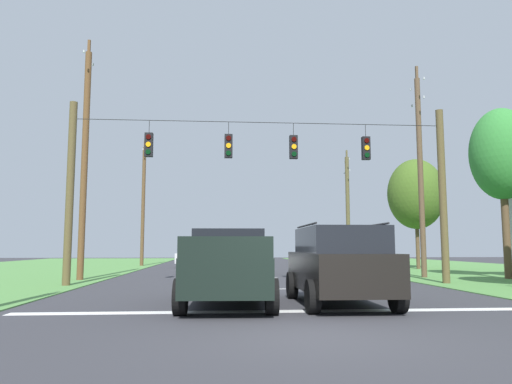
{
  "coord_description": "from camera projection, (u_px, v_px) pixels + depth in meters",
  "views": [
    {
      "loc": [
        -1.6,
        -8.31,
        1.49
      ],
      "look_at": [
        -0.14,
        10.61,
        3.62
      ],
      "focal_mm": 34.24,
      "sensor_mm": 36.0,
      "label": 1
    }
  ],
  "objects": [
    {
      "name": "ground_plane",
      "position": [
        313.0,
        336.0,
        8.19
      ],
      "size": [
        120.0,
        120.0,
        0.0
      ],
      "primitive_type": "plane",
      "color": "#333338"
    },
    {
      "name": "stop_bar_stripe",
      "position": [
        287.0,
        311.0,
        11.27
      ],
      "size": [
        12.53,
        0.45,
        0.01
      ],
      "primitive_type": "cube",
      "color": "white",
      "rests_on": "ground"
    },
    {
      "name": "lane_dash_0",
      "position": [
        263.0,
        289.0,
        17.21
      ],
      "size": [
        2.5,
        0.15,
        0.01
      ],
      "primitive_type": "cube",
      "rotation": [
        0.0,
        0.0,
        1.57
      ],
      "color": "white",
      "rests_on": "ground"
    },
    {
      "name": "lane_dash_1",
      "position": [
        251.0,
        278.0,
        23.37
      ],
      "size": [
        2.5,
        0.15,
        0.01
      ],
      "primitive_type": "cube",
      "rotation": [
        0.0,
        0.0,
        1.57
      ],
      "color": "white",
      "rests_on": "ground"
    },
    {
      "name": "lane_dash_2",
      "position": [
        242.0,
        269.0,
        32.5
      ],
      "size": [
        2.5,
        0.15,
        0.01
      ],
      "primitive_type": "cube",
      "rotation": [
        0.0,
        0.0,
        1.57
      ],
      "color": "white",
      "rests_on": "ground"
    },
    {
      "name": "lane_dash_3",
      "position": [
        240.0,
        267.0,
        36.56
      ],
      "size": [
        2.5,
        0.15,
        0.01
      ],
      "primitive_type": "cube",
      "rotation": [
        0.0,
        0.0,
        1.57
      ],
      "color": "white",
      "rests_on": "ground"
    },
    {
      "name": "overhead_signal_span",
      "position": [
        261.0,
        184.0,
        19.46
      ],
      "size": [
        15.21,
        0.31,
        7.17
      ],
      "color": "brown",
      "rests_on": "ground"
    },
    {
      "name": "pickup_truck",
      "position": [
        228.0,
        267.0,
        12.64
      ],
      "size": [
        2.46,
        5.48,
        1.95
      ],
      "color": "black",
      "rests_on": "ground"
    },
    {
      "name": "suv_black",
      "position": [
        338.0,
        263.0,
        12.58
      ],
      "size": [
        2.25,
        4.82,
        2.05
      ],
      "color": "black",
      "rests_on": "ground"
    },
    {
      "name": "distant_car_crossing_white",
      "position": [
        244.0,
        259.0,
        27.08
      ],
      "size": [
        2.33,
        4.44,
        1.52
      ],
      "color": "silver",
      "rests_on": "ground"
    },
    {
      "name": "distant_car_oncoming",
      "position": [
        206.0,
        257.0,
        34.78
      ],
      "size": [
        4.35,
        2.12,
        1.52
      ],
      "color": "silver",
      "rests_on": "ground"
    },
    {
      "name": "utility_pole_mid_right",
      "position": [
        420.0,
        169.0,
        23.93
      ],
      "size": [
        0.26,
        1.74,
        10.51
      ],
      "color": "brown",
      "rests_on": "ground"
    },
    {
      "name": "utility_pole_far_right",
      "position": [
        348.0,
        208.0,
        38.7
      ],
      "size": [
        0.31,
        1.75,
        9.21
      ],
      "color": "brown",
      "rests_on": "ground"
    },
    {
      "name": "utility_pole_mid_left",
      "position": [
        85.0,
        160.0,
        22.16
      ],
      "size": [
        0.29,
        1.67,
        11.1
      ],
      "color": "brown",
      "rests_on": "ground"
    },
    {
      "name": "utility_pole_far_left",
      "position": [
        143.0,
        204.0,
        38.36
      ],
      "size": [
        0.28,
        1.63,
        9.92
      ],
      "color": "brown",
      "rests_on": "ground"
    },
    {
      "name": "tree_roadside_right",
      "position": [
        502.0,
        155.0,
        23.03
      ],
      "size": [
        2.91,
        2.91,
        8.04
      ],
      "color": "brown",
      "rests_on": "ground"
    },
    {
      "name": "tree_roadside_left",
      "position": [
        416.0,
        194.0,
        32.91
      ],
      "size": [
        3.75,
        3.75,
        7.4
      ],
      "color": "brown",
      "rests_on": "ground"
    }
  ]
}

